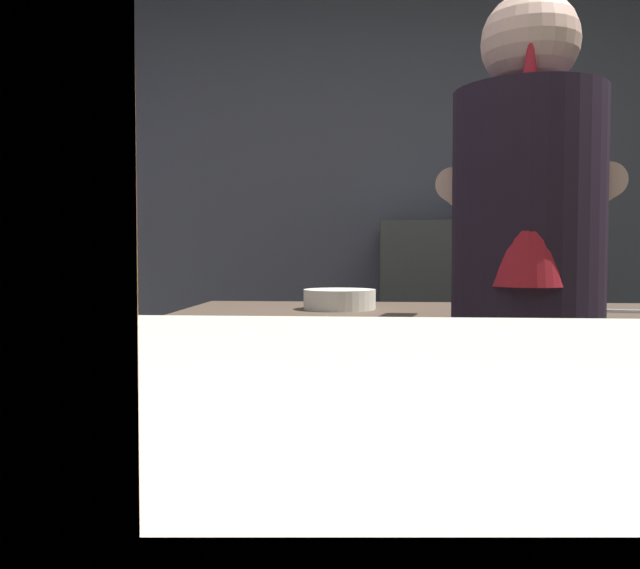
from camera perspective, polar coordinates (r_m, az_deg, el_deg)
The scene contains 9 objects.
wall_back at distance 3.44m, azimuth 6.78°, elevation 7.10°, with size 5.20×0.10×2.70m, color #444552.
prep_counter at distance 2.17m, azimuth 17.80°, elevation -14.18°, with size 2.10×0.60×0.91m, color #48382E.
back_shelf at distance 3.21m, azimuth 11.96°, elevation -5.79°, with size 0.77×0.36×1.23m, color #383A3B.
bartender at distance 1.61m, azimuth 17.05°, elevation -1.55°, with size 0.48×0.54×1.67m.
mixing_bowl at distance 2.01m, azimuth 1.66°, elevation -1.25°, with size 0.22×0.22×0.06m, color silver.
chefs_knife at distance 2.08m, azimuth 22.17°, elevation -2.04°, with size 0.24×0.03×0.01m, color silver.
bottle_olive_oil at distance 3.14m, azimuth 17.27°, elevation 6.57°, with size 0.07×0.07×0.20m.
bottle_vinegar at distance 3.34m, azimuth 17.50°, elevation 6.27°, with size 0.06×0.06×0.19m.
bottle_soy at distance 3.24m, azimuth 12.88°, elevation 6.85°, with size 0.07×0.07×0.25m.
Camera 1 is at (-0.14, -1.23, 1.08)m, focal length 37.86 mm.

